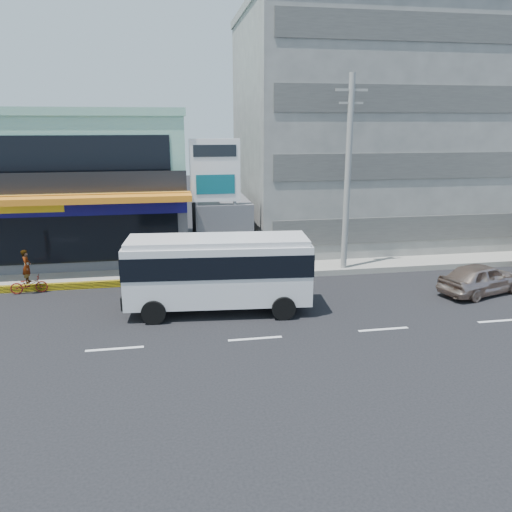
{
  "coord_description": "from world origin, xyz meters",
  "views": [
    {
      "loc": [
        -2.87,
        -16.65,
        7.66
      ],
      "look_at": [
        0.64,
        3.49,
        2.2
      ],
      "focal_mm": 35.0,
      "sensor_mm": 36.0,
      "label": 1
    }
  ],
  "objects_px": {
    "sedan": "(481,278)",
    "motorcycle_rider": "(28,279)",
    "shop_building": "(80,188)",
    "satellite_dish": "(222,199)",
    "utility_pole_near": "(348,175)",
    "minibus": "(218,268)",
    "billboard": "(215,178)",
    "concrete_building": "(367,133)"
  },
  "relations": [
    {
      "from": "sedan",
      "to": "motorcycle_rider",
      "type": "xyz_separation_m",
      "value": [
        -20.62,
        3.63,
        -0.04
      ]
    },
    {
      "from": "satellite_dish",
      "to": "billboard",
      "type": "bearing_deg",
      "value": -105.52
    },
    {
      "from": "satellite_dish",
      "to": "motorcycle_rider",
      "type": "xyz_separation_m",
      "value": [
        -9.48,
        -4.2,
        -2.89
      ]
    },
    {
      "from": "shop_building",
      "to": "satellite_dish",
      "type": "xyz_separation_m",
      "value": [
        8.0,
        -2.95,
        -0.42
      ]
    },
    {
      "from": "satellite_dish",
      "to": "utility_pole_near",
      "type": "distance_m",
      "value": 7.17
    },
    {
      "from": "shop_building",
      "to": "sedan",
      "type": "relative_size",
      "value": 2.9
    },
    {
      "from": "minibus",
      "to": "motorcycle_rider",
      "type": "relative_size",
      "value": 3.72
    },
    {
      "from": "satellite_dish",
      "to": "utility_pole_near",
      "type": "xyz_separation_m",
      "value": [
        6.0,
        -3.6,
        1.57
      ]
    },
    {
      "from": "concrete_building",
      "to": "minibus",
      "type": "height_order",
      "value": "concrete_building"
    },
    {
      "from": "shop_building",
      "to": "minibus",
      "type": "xyz_separation_m",
      "value": [
        6.98,
        -10.9,
        -2.11
      ]
    },
    {
      "from": "billboard",
      "to": "concrete_building",
      "type": "bearing_deg",
      "value": 28.92
    },
    {
      "from": "shop_building",
      "to": "concrete_building",
      "type": "relative_size",
      "value": 0.77
    },
    {
      "from": "satellite_dish",
      "to": "sedan",
      "type": "relative_size",
      "value": 0.35
    },
    {
      "from": "billboard",
      "to": "sedan",
      "type": "relative_size",
      "value": 1.61
    },
    {
      "from": "minibus",
      "to": "sedan",
      "type": "xyz_separation_m",
      "value": [
        12.16,
        0.12,
        -1.16
      ]
    },
    {
      "from": "shop_building",
      "to": "billboard",
      "type": "height_order",
      "value": "shop_building"
    },
    {
      "from": "concrete_building",
      "to": "billboard",
      "type": "xyz_separation_m",
      "value": [
        -10.5,
        -5.8,
        -2.07
      ]
    },
    {
      "from": "shop_building",
      "to": "motorcycle_rider",
      "type": "distance_m",
      "value": 8.01
    },
    {
      "from": "billboard",
      "to": "minibus",
      "type": "relative_size",
      "value": 0.89
    },
    {
      "from": "minibus",
      "to": "satellite_dish",
      "type": "bearing_deg",
      "value": 82.68
    },
    {
      "from": "utility_pole_near",
      "to": "motorcycle_rider",
      "type": "relative_size",
      "value": 4.8
    },
    {
      "from": "utility_pole_near",
      "to": "minibus",
      "type": "height_order",
      "value": "utility_pole_near"
    },
    {
      "from": "motorcycle_rider",
      "to": "billboard",
      "type": "bearing_deg",
      "value": 14.97
    },
    {
      "from": "sedan",
      "to": "motorcycle_rider",
      "type": "height_order",
      "value": "motorcycle_rider"
    },
    {
      "from": "sedan",
      "to": "billboard",
      "type": "bearing_deg",
      "value": 45.68
    },
    {
      "from": "concrete_building",
      "to": "sedan",
      "type": "bearing_deg",
      "value": -84.48
    },
    {
      "from": "satellite_dish",
      "to": "motorcycle_rider",
      "type": "distance_m",
      "value": 10.76
    },
    {
      "from": "billboard",
      "to": "minibus",
      "type": "distance_m",
      "value": 6.88
    },
    {
      "from": "shop_building",
      "to": "sedan",
      "type": "xyz_separation_m",
      "value": [
        19.14,
        -10.77,
        -3.27
      ]
    },
    {
      "from": "shop_building",
      "to": "utility_pole_near",
      "type": "relative_size",
      "value": 1.24
    },
    {
      "from": "utility_pole_near",
      "to": "minibus",
      "type": "relative_size",
      "value": 1.29
    },
    {
      "from": "shop_building",
      "to": "motorcycle_rider",
      "type": "height_order",
      "value": "shop_building"
    },
    {
      "from": "utility_pole_near",
      "to": "sedan",
      "type": "relative_size",
      "value": 2.34
    },
    {
      "from": "shop_building",
      "to": "satellite_dish",
      "type": "bearing_deg",
      "value": -20.21
    },
    {
      "from": "shop_building",
      "to": "utility_pole_near",
      "type": "xyz_separation_m",
      "value": [
        14.0,
        -6.55,
        1.15
      ]
    },
    {
      "from": "sedan",
      "to": "motorcycle_rider",
      "type": "relative_size",
      "value": 2.06
    },
    {
      "from": "billboard",
      "to": "motorcycle_rider",
      "type": "relative_size",
      "value": 3.31
    },
    {
      "from": "sedan",
      "to": "motorcycle_rider",
      "type": "bearing_deg",
      "value": 63.07
    },
    {
      "from": "shop_building",
      "to": "billboard",
      "type": "relative_size",
      "value": 1.8
    },
    {
      "from": "shop_building",
      "to": "satellite_dish",
      "type": "distance_m",
      "value": 8.54
    },
    {
      "from": "utility_pole_near",
      "to": "concrete_building",
      "type": "bearing_deg",
      "value": 62.24
    },
    {
      "from": "minibus",
      "to": "motorcycle_rider",
      "type": "xyz_separation_m",
      "value": [
        -8.45,
        3.75,
        -1.2
      ]
    }
  ]
}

